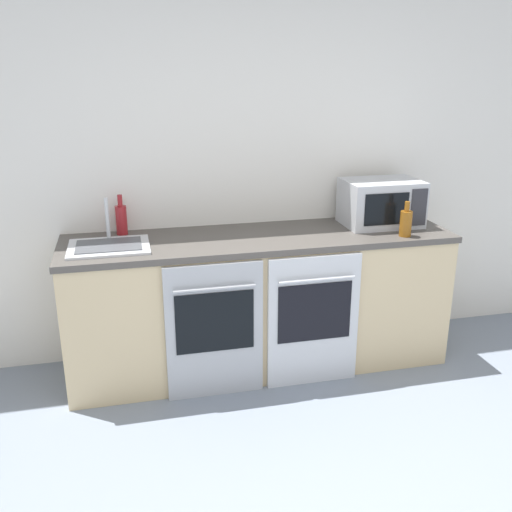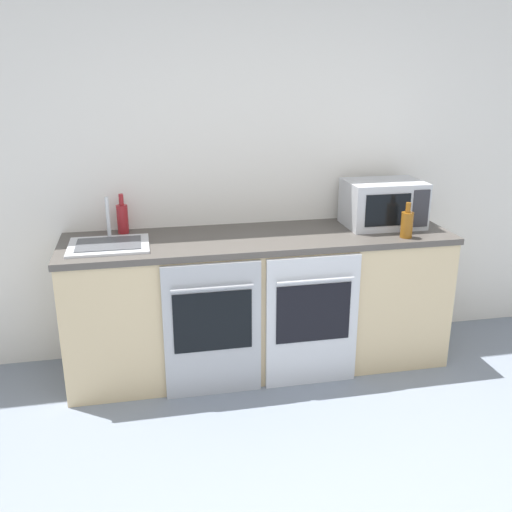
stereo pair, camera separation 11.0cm
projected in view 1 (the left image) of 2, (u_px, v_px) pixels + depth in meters
The scene contains 8 objects.
wall_back at pixel (247, 169), 3.90m from camera, with size 10.00×0.06×2.60m.
counter_back at pixel (259, 301), 3.84m from camera, with size 2.53×0.67×0.92m.
oven_left at pixel (215, 331), 3.46m from camera, with size 0.60×0.06×0.87m.
oven_right at pixel (314, 320), 3.60m from camera, with size 0.60×0.06×0.87m.
microwave at pixel (381, 203), 3.91m from camera, with size 0.51×0.37×0.31m.
bottle_red at pixel (121, 219), 3.70m from camera, with size 0.07×0.07×0.26m.
bottle_amber at pixel (406, 223), 3.66m from camera, with size 0.08×0.08×0.23m.
sink at pixel (109, 245), 3.45m from camera, with size 0.48×0.39×0.28m.
Camera 1 is at (-0.84, -1.40, 1.97)m, focal length 40.00 mm.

